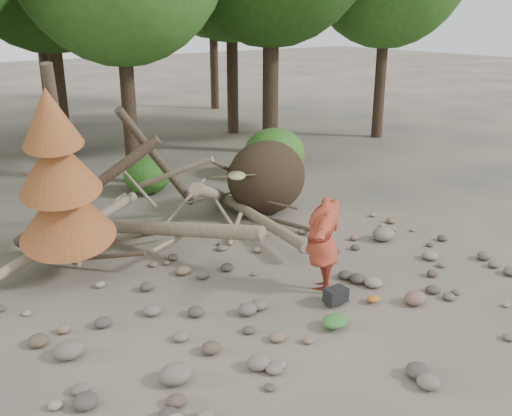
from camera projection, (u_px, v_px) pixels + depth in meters
ground at (295, 300)px, 10.80m from camera, size 120.00×120.00×0.00m
deadfall_pile at (250, 183)px, 14.84m from camera, size 8.55×5.24×3.30m
dead_conifer at (60, 181)px, 10.92m from camera, size 2.06×2.16×4.35m
bush_mid at (147, 175)px, 16.99m from camera, size 1.40×1.40×1.12m
bush_right at (274, 153)px, 18.67m from camera, size 2.00×2.00×1.60m
frisbee_thrower at (322, 243)px, 10.82m from camera, size 3.02×1.91×2.55m
backpack at (336, 298)px, 10.59m from camera, size 0.43×0.30×0.28m
cloth_green at (335, 324)px, 9.81m from camera, size 0.50×0.41×0.19m
cloth_orange at (373, 301)px, 10.67m from camera, size 0.26×0.22×0.10m
boulder_front_left at (176, 374)px, 8.37m from camera, size 0.48×0.44×0.29m
boulder_front_right at (415, 298)px, 10.61m from camera, size 0.42×0.38×0.25m
boulder_mid_right at (384, 234)px, 13.57m from camera, size 0.55×0.50×0.33m
boulder_mid_left at (69, 350)px, 8.97m from camera, size 0.47×0.42×0.28m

